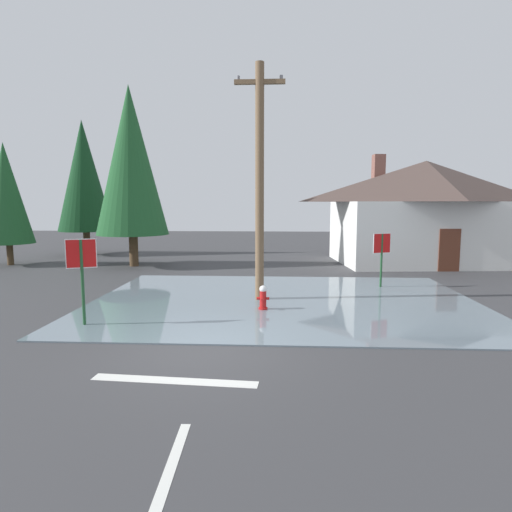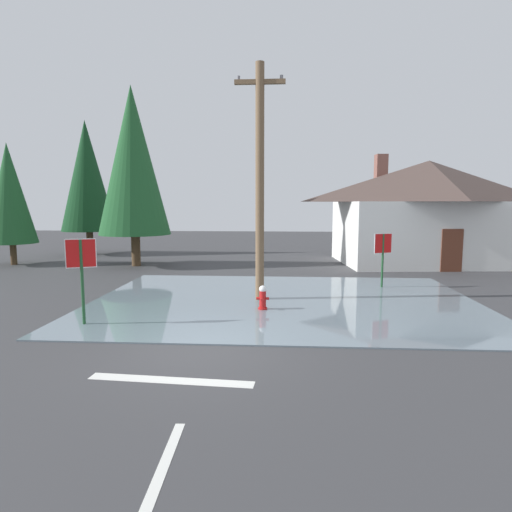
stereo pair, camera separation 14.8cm
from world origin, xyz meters
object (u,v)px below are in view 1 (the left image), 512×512
object	(u,v)px
pine_tree_tall_left	(131,161)
pine_tree_short_left	(84,176)
stop_sign_near	(82,264)
house	(424,211)
fire_hydrant	(263,298)
stop_sign_far	(382,249)
utility_pole	(260,179)
pine_tree_mid_left	(6,194)

from	to	relation	value
pine_tree_tall_left	pine_tree_short_left	xyz separation A→B (m)	(-4.59, 4.76, -0.43)
stop_sign_near	house	xyz separation A→B (m)	(12.70, 12.75, 1.17)
fire_hydrant	pine_tree_tall_left	bearing A→B (deg)	127.97
stop_sign_far	house	size ratio (longest dim) A/B	0.21
utility_pole	house	bearing A→B (deg)	48.72
utility_pole	pine_tree_short_left	size ratio (longest dim) A/B	0.92
stop_sign_near	pine_tree_short_left	size ratio (longest dim) A/B	0.28
pine_tree_tall_left	pine_tree_short_left	distance (m)	6.63
stop_sign_far	pine_tree_short_left	size ratio (longest dim) A/B	0.25
fire_hydrant	house	size ratio (longest dim) A/B	0.08
stop_sign_near	stop_sign_far	world-z (taller)	stop_sign_near
utility_pole	pine_tree_short_left	distance (m)	16.71
stop_sign_near	pine_tree_mid_left	world-z (taller)	pine_tree_mid_left
pine_tree_tall_left	pine_tree_mid_left	distance (m)	6.70
stop_sign_near	pine_tree_tall_left	world-z (taller)	pine_tree_tall_left
stop_sign_near	pine_tree_mid_left	bearing A→B (deg)	129.42
pine_tree_tall_left	stop_sign_far	bearing A→B (deg)	-24.60
house	pine_tree_mid_left	bearing A→B (deg)	-174.74
fire_hydrant	pine_tree_mid_left	world-z (taller)	pine_tree_mid_left
fire_hydrant	pine_tree_mid_left	xyz separation A→B (m)	(-13.43, 8.86, 3.30)
stop_sign_far	house	distance (m)	8.18
pine_tree_tall_left	fire_hydrant	bearing A→B (deg)	-52.03
fire_hydrant	stop_sign_far	xyz separation A→B (m)	(4.31, 3.73, 1.10)
pine_tree_tall_left	pine_tree_mid_left	xyz separation A→B (m)	(-6.51, -0.01, -1.59)
fire_hydrant	pine_tree_tall_left	xyz separation A→B (m)	(-6.93, 8.87, 4.89)
stop_sign_far	pine_tree_mid_left	bearing A→B (deg)	163.87
stop_sign_near	stop_sign_far	xyz separation A→B (m)	(8.90, 5.63, -0.16)
stop_sign_near	house	distance (m)	18.03
house	pine_tree_short_left	world-z (taller)	pine_tree_short_left
stop_sign_far	pine_tree_mid_left	size ratio (longest dim) A/B	0.33
stop_sign_far	pine_tree_tall_left	size ratio (longest dim) A/B	0.23
stop_sign_far	pine_tree_tall_left	xyz separation A→B (m)	(-11.23, 5.14, 3.79)
utility_pole	pine_tree_mid_left	xyz separation A→B (m)	(-13.26, 7.45, -0.27)
utility_pole	pine_tree_short_left	xyz separation A→B (m)	(-11.35, 12.23, 0.89)
stop_sign_near	pine_tree_mid_left	size ratio (longest dim) A/B	0.37
stop_sign_near	house	world-z (taller)	house
utility_pole	pine_tree_tall_left	world-z (taller)	pine_tree_tall_left
fire_hydrant	house	xyz separation A→B (m)	(8.12, 10.84, 2.43)
pine_tree_mid_left	pine_tree_short_left	size ratio (longest dim) A/B	0.76
stop_sign_near	pine_tree_short_left	world-z (taller)	pine_tree_short_left
utility_pole	fire_hydrant	bearing A→B (deg)	-83.10
house	pine_tree_short_left	xyz separation A→B (m)	(-19.64, 2.79, 2.03)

